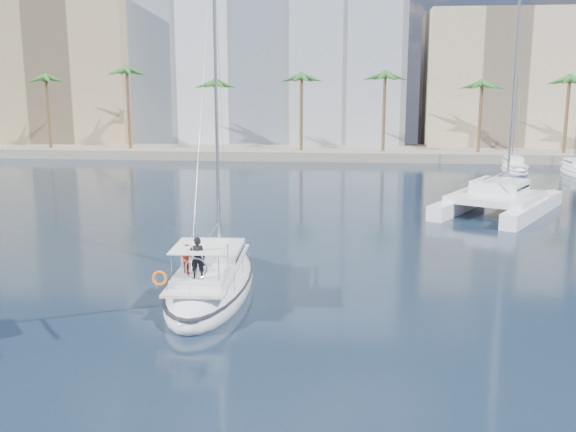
# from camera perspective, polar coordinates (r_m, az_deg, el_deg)

# --- Properties ---
(ground) EXTENTS (160.00, 160.00, 0.00)m
(ground) POSITION_cam_1_polar(r_m,az_deg,el_deg) (29.40, 2.30, -7.51)
(ground) COLOR black
(ground) RESTS_ON ground
(quay) EXTENTS (120.00, 14.00, 1.20)m
(quay) POSITION_cam_1_polar(r_m,az_deg,el_deg) (89.22, 4.70, 5.68)
(quay) COLOR gray
(quay) RESTS_ON ground
(building_modern) EXTENTS (42.00, 16.00, 28.00)m
(building_modern) POSITION_cam_1_polar(r_m,az_deg,el_deg) (101.77, -2.01, 13.97)
(building_modern) COLOR silver
(building_modern) RESTS_ON ground
(building_tan_left) EXTENTS (22.00, 14.00, 22.00)m
(building_tan_left) POSITION_cam_1_polar(r_m,az_deg,el_deg) (106.14, -18.92, 11.65)
(building_tan_left) COLOR tan
(building_tan_left) RESTS_ON ground
(building_beige) EXTENTS (20.00, 14.00, 20.00)m
(building_beige) POSITION_cam_1_polar(r_m,az_deg,el_deg) (99.86, 17.88, 11.19)
(building_beige) COLOR #CBB392
(building_beige) RESTS_ON ground
(palm_left) EXTENTS (3.60, 3.60, 12.30)m
(palm_left) POSITION_cam_1_polar(r_m,az_deg,el_deg) (91.94, -17.40, 11.42)
(palm_left) COLOR brown
(palm_left) RESTS_ON ground
(palm_centre) EXTENTS (3.60, 3.60, 12.30)m
(palm_centre) POSITION_cam_1_polar(r_m,az_deg,el_deg) (84.77, 4.76, 11.93)
(palm_centre) COLOR brown
(palm_centre) RESTS_ON ground
(main_sloop) EXTENTS (4.24, 11.85, 17.35)m
(main_sloop) POSITION_cam_1_polar(r_m,az_deg,el_deg) (30.59, -6.81, -5.78)
(main_sloop) COLOR white
(main_sloop) RESTS_ON ground
(catamaran) EXTENTS (11.91, 14.36, 18.64)m
(catamaran) POSITION_cam_1_polar(r_m,az_deg,el_deg) (51.78, 18.19, 1.57)
(catamaran) COLOR white
(catamaran) RESTS_ON ground
(seagull) EXTENTS (1.21, 0.52, 0.22)m
(seagull) POSITION_cam_1_polar(r_m,az_deg,el_deg) (31.46, -7.26, -5.22)
(seagull) COLOR silver
(seagull) RESTS_ON ground
(moored_yacht_a) EXTENTS (3.37, 9.52, 11.90)m
(moored_yacht_a) POSITION_cam_1_polar(r_m,az_deg,el_deg) (77.57, 19.45, 3.74)
(moored_yacht_a) COLOR white
(moored_yacht_a) RESTS_ON ground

